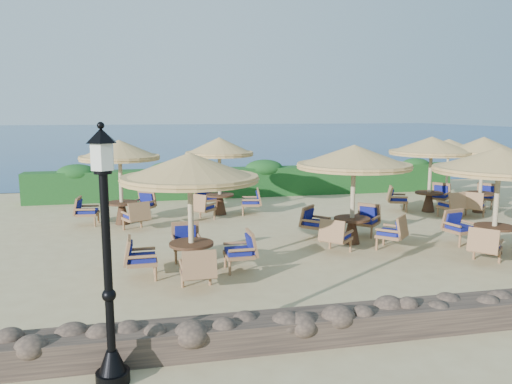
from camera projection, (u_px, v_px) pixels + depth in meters
name	position (u px, v px, depth m)	size (l,w,h in m)	color
ground	(305.00, 237.00, 14.09)	(120.00, 120.00, 0.00)	tan
sea	(174.00, 133.00, 81.63)	(160.00, 160.00, 0.00)	navy
hedge	(253.00, 182.00, 20.94)	(18.00, 0.90, 1.20)	#144018
stone_wall	(422.00, 317.00, 8.07)	(15.00, 0.65, 0.44)	brown
lamp_post	(108.00, 269.00, 6.27)	(0.44, 0.44, 3.31)	black
extra_parasol	(449.00, 145.00, 20.39)	(2.30, 2.30, 2.41)	#C1AE88
cafe_set_0	(190.00, 190.00, 10.59)	(2.96, 2.96, 2.65)	#C1AE88
cafe_set_1	(353.00, 174.00, 13.12)	(3.03, 3.03, 2.65)	#C1AE88
cafe_set_2	(499.00, 175.00, 12.16)	(3.16, 3.16, 2.65)	#C1AE88
cafe_set_3	(120.00, 166.00, 15.44)	(2.67, 2.76, 2.65)	#C1AE88
cafe_set_4	(220.00, 163.00, 16.92)	(2.62, 2.73, 2.65)	#C1AE88
cafe_set_5	(431.00, 157.00, 17.36)	(2.92, 2.92, 2.65)	#C1AE88
cafe_set_6	(483.00, 157.00, 17.24)	(2.50, 2.48, 2.65)	#C1AE88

